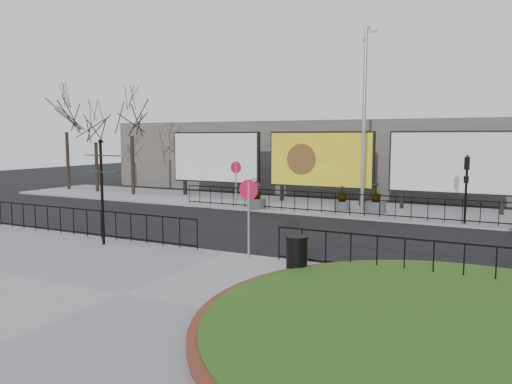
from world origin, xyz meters
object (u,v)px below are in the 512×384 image
Objects in this scene: fingerpost_sign at (102,181)px; lamp_post at (364,118)px; planter_c at (376,202)px; billboard_mid at (320,160)px; planter_a at (257,199)px; litter_bin at (297,254)px; planter_b at (342,201)px.

lamp_post is at bearing 73.63° from fingerpost_sign.
fingerpost_sign reaches higher than planter_c.
billboard_mid is 4.33× the size of planter_a.
planter_a is 6.16m from planter_c.
planter_a is (-6.76, 10.73, -0.04)m from litter_bin.
lamp_post reaches higher than fingerpost_sign.
lamp_post is 13.11m from litter_bin.
fingerpost_sign is at bearing -116.60° from lamp_post.
billboard_mid reaches higher than planter_c.
fingerpost_sign is at bearing 177.44° from litter_bin.
planter_c is at bearing 93.78° from litter_bin.
lamp_post is at bearing -33.25° from billboard_mid.
planter_b is at bearing -180.00° from lamp_post.
litter_bin is 12.68m from planter_a.
litter_bin is 0.80× the size of planter_b.
fingerpost_sign is at bearing -102.13° from billboard_mid.
planter_a is at bearing -164.94° from planter_c.
planter_c reaches higher than planter_b.
planter_a is 1.10× the size of planter_b.
billboard_mid is at bearing 146.75° from lamp_post.
billboard_mid is 4.23m from lamp_post.
lamp_post is at bearing 0.00° from planter_b.
planter_a is (-2.25, -3.57, -1.99)m from billboard_mid.
fingerpost_sign is at bearing -112.38° from planter_b.
planter_b reaches higher than litter_bin.
planter_b is at bearing 20.92° from planter_a.
planter_b is at bearing -45.47° from billboard_mid.
litter_bin is 12.60m from planter_b.
fingerpost_sign is 10.57m from planter_a.
billboard_mid is 4.63m from planter_c.
planter_a reaches higher than litter_bin.
litter_bin is at bearing -86.22° from planter_c.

